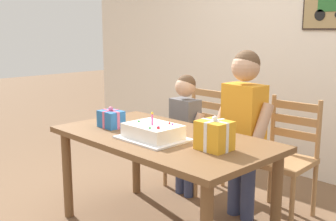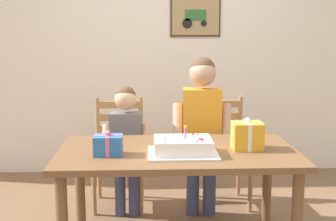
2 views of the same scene
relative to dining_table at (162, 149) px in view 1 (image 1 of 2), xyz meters
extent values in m
cube|color=silver|center=(0.00, 1.83, 0.67)|extent=(6.40, 0.08, 2.60)
cube|color=#332823|center=(0.29, 1.78, 1.00)|extent=(0.51, 0.02, 0.39)
cube|color=#9E8456|center=(0.29, 1.77, 1.00)|extent=(0.48, 0.01, 0.36)
cube|color=#28662D|center=(0.29, 1.76, 1.02)|extent=(0.22, 0.01, 0.11)
cylinder|color=black|center=(0.21, 1.76, 0.93)|extent=(0.10, 0.01, 0.10)
cube|color=brown|center=(0.00, 0.00, 0.07)|extent=(1.56, 0.85, 0.04)
cylinder|color=brown|center=(-0.70, -0.34, -0.29)|extent=(0.07, 0.07, 0.68)
cylinder|color=brown|center=(-0.70, 0.34, -0.29)|extent=(0.07, 0.07, 0.68)
cylinder|color=brown|center=(0.70, 0.34, -0.29)|extent=(0.07, 0.07, 0.68)
cube|color=silver|center=(0.03, -0.11, 0.10)|extent=(0.44, 0.34, 0.01)
cube|color=white|center=(0.03, -0.11, 0.15)|extent=(0.36, 0.26, 0.09)
cylinder|color=#E04C9E|center=(0.04, -0.13, 0.23)|extent=(0.01, 0.01, 0.07)
sphere|color=yellow|center=(0.04, -0.13, 0.27)|extent=(0.02, 0.02, 0.02)
sphere|color=purple|center=(0.13, -0.15, 0.20)|extent=(0.02, 0.02, 0.02)
sphere|color=green|center=(0.11, -0.21, 0.20)|extent=(0.01, 0.01, 0.01)
sphere|color=green|center=(-0.09, -0.13, 0.20)|extent=(0.01, 0.01, 0.01)
sphere|color=purple|center=(0.13, -0.03, 0.20)|extent=(0.01, 0.01, 0.01)
sphere|color=red|center=(0.10, -0.03, 0.20)|extent=(0.01, 0.01, 0.01)
sphere|color=red|center=(0.14, -0.17, 0.20)|extent=(0.02, 0.02, 0.02)
cube|color=gold|center=(0.46, 0.00, 0.18)|extent=(0.19, 0.17, 0.18)
cube|color=white|center=(0.46, 0.00, 0.18)|extent=(0.20, 0.02, 0.18)
cube|color=white|center=(0.46, 0.00, 0.18)|extent=(0.02, 0.17, 0.18)
sphere|color=white|center=(0.46, 0.00, 0.29)|extent=(0.04, 0.04, 0.04)
cube|color=#286BB7|center=(-0.44, -0.10, 0.15)|extent=(0.18, 0.13, 0.12)
cube|color=#DB668E|center=(-0.44, -0.10, 0.15)|extent=(0.18, 0.02, 0.13)
cube|color=#DB668E|center=(-0.44, -0.10, 0.15)|extent=(0.02, 0.14, 0.13)
sphere|color=#DB668E|center=(-0.44, -0.10, 0.23)|extent=(0.04, 0.04, 0.04)
cube|color=#A87A4C|center=(-0.45, 0.83, -0.18)|extent=(0.42, 0.42, 0.04)
cylinder|color=#A87A4C|center=(-0.26, 0.64, -0.41)|extent=(0.04, 0.04, 0.43)
cylinder|color=#A87A4C|center=(-0.64, 0.64, -0.41)|extent=(0.04, 0.04, 0.43)
cylinder|color=#A87A4C|center=(-0.26, 1.02, -0.41)|extent=(0.04, 0.04, 0.43)
cylinder|color=#A87A4C|center=(-0.64, 1.02, -0.41)|extent=(0.04, 0.04, 0.43)
cylinder|color=#A87A4C|center=(-0.26, 1.02, 0.07)|extent=(0.04, 0.04, 0.45)
cylinder|color=#A87A4C|center=(-0.64, 1.02, 0.07)|extent=(0.04, 0.04, 0.45)
cube|color=#A87A4C|center=(-0.45, 1.02, 0.00)|extent=(0.36, 0.02, 0.06)
cube|color=#A87A4C|center=(-0.45, 1.02, 0.11)|extent=(0.36, 0.02, 0.06)
cube|color=#A87A4C|center=(-0.45, 1.02, 0.22)|extent=(0.36, 0.02, 0.06)
cube|color=#A87A4C|center=(0.45, 0.83, -0.18)|extent=(0.44, 0.44, 0.04)
cylinder|color=#A87A4C|center=(0.65, 0.65, -0.41)|extent=(0.04, 0.04, 0.43)
cylinder|color=#A87A4C|center=(0.27, 0.63, -0.41)|extent=(0.04, 0.04, 0.43)
cylinder|color=#A87A4C|center=(0.63, 1.03, -0.41)|extent=(0.04, 0.04, 0.43)
cylinder|color=#A87A4C|center=(0.25, 1.00, -0.41)|extent=(0.04, 0.04, 0.43)
cylinder|color=#A87A4C|center=(0.63, 1.03, 0.07)|extent=(0.04, 0.04, 0.45)
cylinder|color=#A87A4C|center=(0.25, 1.00, 0.07)|extent=(0.04, 0.04, 0.45)
cube|color=#A87A4C|center=(0.44, 1.02, 0.00)|extent=(0.36, 0.05, 0.06)
cube|color=#A87A4C|center=(0.44, 1.02, 0.11)|extent=(0.36, 0.05, 0.06)
cube|color=#A87A4C|center=(0.44, 1.02, 0.22)|extent=(0.36, 0.05, 0.06)
cylinder|color=#38426B|center=(0.30, 0.61, -0.38)|extent=(0.10, 0.10, 0.49)
cylinder|color=#38426B|center=(0.17, 0.62, -0.38)|extent=(0.10, 0.10, 0.49)
cube|color=orange|center=(0.23, 0.62, 0.14)|extent=(0.32, 0.21, 0.56)
cylinder|color=tan|center=(0.42, 0.56, 0.12)|extent=(0.10, 0.24, 0.37)
cylinder|color=tan|center=(0.04, 0.60, 0.12)|extent=(0.10, 0.24, 0.37)
sphere|color=tan|center=(0.23, 0.62, 0.54)|extent=(0.21, 0.21, 0.21)
sphere|color=brown|center=(0.24, 0.63, 0.56)|extent=(0.20, 0.20, 0.20)
cylinder|color=#38426B|center=(-0.31, 0.61, -0.43)|extent=(0.09, 0.09, 0.40)
cylinder|color=#38426B|center=(-0.42, 0.62, -0.43)|extent=(0.09, 0.09, 0.40)
cube|color=slate|center=(-0.37, 0.62, 0.00)|extent=(0.26, 0.17, 0.46)
cylinder|color=tan|center=(-0.21, 0.57, -0.02)|extent=(0.08, 0.19, 0.30)
cylinder|color=tan|center=(-0.53, 0.60, -0.02)|extent=(0.08, 0.19, 0.30)
sphere|color=tan|center=(-0.37, 0.62, 0.33)|extent=(0.17, 0.17, 0.17)
sphere|color=brown|center=(-0.37, 0.63, 0.36)|extent=(0.16, 0.16, 0.16)
camera|label=1|loc=(1.99, -1.87, 0.82)|focal=44.01mm
camera|label=2|loc=(-0.18, -2.83, 0.87)|focal=47.65mm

